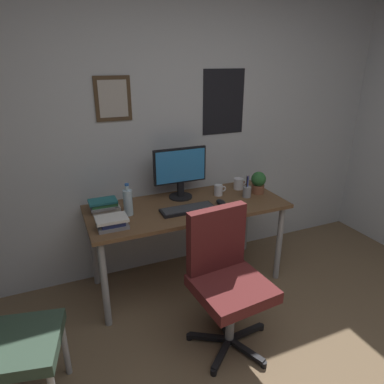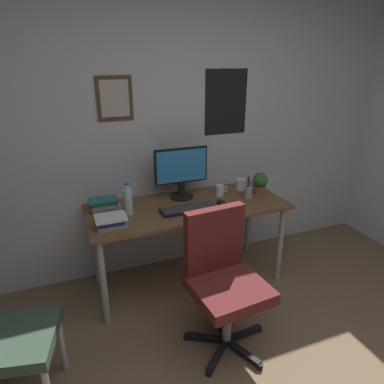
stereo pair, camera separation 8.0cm
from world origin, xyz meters
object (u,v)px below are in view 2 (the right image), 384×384
at_px(potted_plant, 260,182).
at_px(pen_cup, 248,192).
at_px(water_bottle, 128,201).
at_px(coffee_mug_near, 241,184).
at_px(book_stack_left, 105,204).
at_px(book_stack_right, 111,221).
at_px(computer_mouse, 221,202).
at_px(coffee_mug_far, 220,190).
at_px(office_chair, 223,274).
at_px(keyboard, 188,209).
at_px(monitor, 181,171).

distance_m(potted_plant, pen_cup, 0.16).
distance_m(water_bottle, potted_plant, 1.16).
xyz_separation_m(coffee_mug_near, book_stack_left, (-1.22, -0.02, -0.00)).
bearing_deg(book_stack_right, computer_mouse, 5.14).
bearing_deg(coffee_mug_far, office_chair, -113.89).
relative_size(coffee_mug_near, potted_plant, 0.64).
xyz_separation_m(water_bottle, book_stack_left, (-0.16, 0.14, -0.06)).
distance_m(keyboard, coffee_mug_far, 0.43).
height_order(office_chair, book_stack_left, office_chair).
distance_m(coffee_mug_near, pen_cup, 0.20).
height_order(office_chair, coffee_mug_near, office_chair).
xyz_separation_m(monitor, potted_plant, (0.67, -0.17, -0.13)).
relative_size(office_chair, monitor, 2.07).
relative_size(water_bottle, pen_cup, 1.26).
bearing_deg(book_stack_left, pen_cup, -8.83).
bearing_deg(office_chair, monitor, 87.97).
xyz_separation_m(office_chair, computer_mouse, (0.28, 0.62, 0.22)).
relative_size(monitor, coffee_mug_near, 3.68).
bearing_deg(water_bottle, book_stack_left, 138.33).
bearing_deg(book_stack_right, pen_cup, 6.55).
bearing_deg(coffee_mug_near, pen_cup, -100.19).
height_order(office_chair, coffee_mug_far, office_chair).
bearing_deg(keyboard, coffee_mug_far, 28.06).
xyz_separation_m(office_chair, keyboard, (-0.02, 0.61, 0.21)).
bearing_deg(pen_cup, book_stack_left, 171.17).
bearing_deg(book_stack_left, book_stack_right, -89.32).
relative_size(coffee_mug_far, book_stack_left, 0.48).
height_order(monitor, book_stack_right, monitor).
bearing_deg(monitor, water_bottle, -160.57).
height_order(coffee_mug_far, book_stack_left, same).
xyz_separation_m(computer_mouse, water_bottle, (-0.74, 0.10, 0.09)).
distance_m(computer_mouse, coffee_mug_far, 0.20).
distance_m(book_stack_left, book_stack_right, 0.32).
distance_m(office_chair, book_stack_left, 1.09).
height_order(office_chair, keyboard, office_chair).
relative_size(office_chair, pen_cup, 4.75).
relative_size(water_bottle, potted_plant, 1.29).
relative_size(coffee_mug_far, pen_cup, 0.56).
bearing_deg(potted_plant, computer_mouse, -166.82).
height_order(water_bottle, potted_plant, water_bottle).
bearing_deg(monitor, book_stack_left, -177.31).
relative_size(keyboard, book_stack_right, 1.95).
bearing_deg(office_chair, pen_cup, 50.22).
xyz_separation_m(water_bottle, pen_cup, (1.02, -0.04, -0.05)).
bearing_deg(computer_mouse, keyboard, -177.46).
distance_m(office_chair, pen_cup, 0.92).
height_order(water_bottle, coffee_mug_near, water_bottle).
xyz_separation_m(keyboard, water_bottle, (-0.44, 0.11, 0.09)).
bearing_deg(book_stack_right, keyboard, 6.44).
distance_m(computer_mouse, coffee_mug_near, 0.41).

